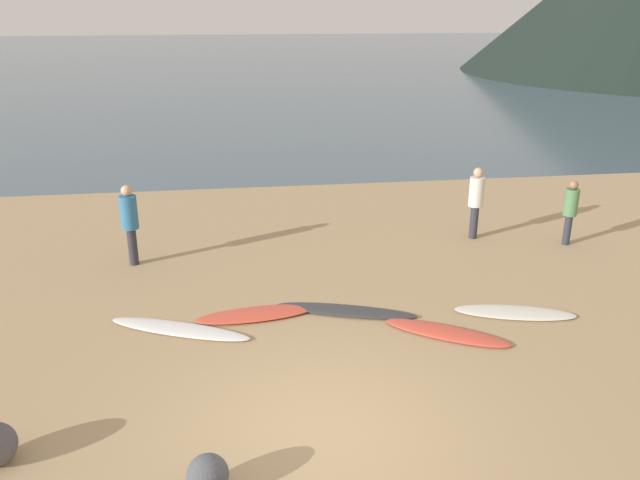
% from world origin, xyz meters
% --- Properties ---
extents(ground_plane, '(120.00, 120.00, 0.20)m').
position_xyz_m(ground_plane, '(0.00, 10.00, -0.10)').
color(ground_plane, tan).
rests_on(ground_plane, ground).
extents(ocean_water, '(140.00, 100.00, 0.01)m').
position_xyz_m(ocean_water, '(0.00, 62.13, 0.00)').
color(ocean_water, '#475B6B').
rests_on(ocean_water, ground).
extents(surfboard_0, '(2.61, 1.51, 0.08)m').
position_xyz_m(surfboard_0, '(-2.07, 3.13, 0.04)').
color(surfboard_0, white).
rests_on(surfboard_0, ground).
extents(surfboard_1, '(2.21, 0.84, 0.09)m').
position_xyz_m(surfboard_1, '(-0.74, 3.49, 0.05)').
color(surfboard_1, '#D84C38').
rests_on(surfboard_1, ground).
extents(surfboard_2, '(2.62, 1.28, 0.09)m').
position_xyz_m(surfboard_2, '(0.92, 3.41, 0.04)').
color(surfboard_2, '#333338').
rests_on(surfboard_2, ground).
extents(surfboard_3, '(2.13, 1.62, 0.09)m').
position_xyz_m(surfboard_3, '(2.50, 2.35, 0.04)').
color(surfboard_3, '#D84C38').
rests_on(surfboard_3, ground).
extents(surfboard_4, '(2.26, 1.14, 0.07)m').
position_xyz_m(surfboard_4, '(3.98, 2.92, 0.03)').
color(surfboard_4, silver).
rests_on(surfboard_4, ground).
extents(person_0, '(0.35, 0.35, 1.75)m').
position_xyz_m(person_0, '(4.67, 6.89, 1.03)').
color(person_0, '#2D2D38').
rests_on(person_0, ground).
extents(person_1, '(0.31, 0.31, 1.55)m').
position_xyz_m(person_1, '(6.69, 6.17, 0.92)').
color(person_1, '#2D2D38').
rests_on(person_1, ground).
extents(person_2, '(0.36, 0.36, 1.79)m').
position_xyz_m(person_2, '(-3.24, 6.34, 1.05)').
color(person_2, '#2D2D38').
rests_on(person_2, ground).
extents(beach_rock_far, '(0.49, 0.49, 0.49)m').
position_xyz_m(beach_rock_far, '(-1.47, -0.87, 0.25)').
color(beach_rock_far, '#4A4C51').
rests_on(beach_rock_far, ground).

